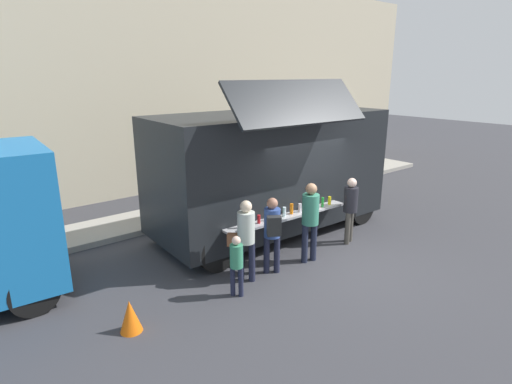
# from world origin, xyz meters

# --- Properties ---
(ground_plane) EXTENTS (60.00, 60.00, 0.00)m
(ground_plane) POSITION_xyz_m (0.00, 0.00, 0.00)
(ground_plane) COLOR #38383D
(curb_strip) EXTENTS (28.00, 1.60, 0.15)m
(curb_strip) POSITION_xyz_m (-4.05, 4.99, 0.07)
(curb_strip) COLOR #9E998E
(curb_strip) RESTS_ON ground
(building_behind) EXTENTS (32.00, 2.40, 7.35)m
(building_behind) POSITION_xyz_m (-3.05, 8.89, 3.67)
(building_behind) COLOR beige
(building_behind) RESTS_ON ground
(food_truck_main) EXTENTS (6.15, 3.36, 3.90)m
(food_truck_main) POSITION_xyz_m (-0.04, 2.36, 1.68)
(food_truck_main) COLOR black
(food_truck_main) RESTS_ON ground
(traffic_cone_orange) EXTENTS (0.36, 0.36, 0.55)m
(traffic_cone_orange) POSITION_xyz_m (-4.69, 0.45, 0.28)
(traffic_cone_orange) COLOR orange
(traffic_cone_orange) RESTS_ON ground
(trash_bin) EXTENTS (0.60, 0.60, 0.94)m
(trash_bin) POSITION_xyz_m (4.17, 4.69, 0.47)
(trash_bin) COLOR #2D5D3A
(trash_bin) RESTS_ON ground
(customer_front_ordering) EXTENTS (0.37, 0.36, 1.79)m
(customer_front_ordering) POSITION_xyz_m (-0.58, 0.45, 1.07)
(customer_front_ordering) COLOR #1F2439
(customer_front_ordering) RESTS_ON ground
(customer_mid_with_backpack) EXTENTS (0.47, 0.53, 1.63)m
(customer_mid_with_backpack) POSITION_xyz_m (-1.60, 0.53, 1.00)
(customer_mid_with_backpack) COLOR #1F2239
(customer_mid_with_backpack) RESTS_ON ground
(customer_rear_waiting) EXTENTS (0.49, 0.48, 1.69)m
(customer_rear_waiting) POSITION_xyz_m (-2.22, 0.62, 1.00)
(customer_rear_waiting) COLOR #1E2137
(customer_rear_waiting) RESTS_ON ground
(customer_extra_browsing) EXTENTS (0.33, 0.33, 1.64)m
(customer_extra_browsing) POSITION_xyz_m (0.93, 0.56, 0.98)
(customer_extra_browsing) COLOR #49453E
(customer_extra_browsing) RESTS_ON ground
(child_near_queue) EXTENTS (0.24, 0.24, 1.20)m
(child_near_queue) POSITION_xyz_m (-2.70, 0.26, 0.71)
(child_near_queue) COLOR #1E223A
(child_near_queue) RESTS_ON ground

